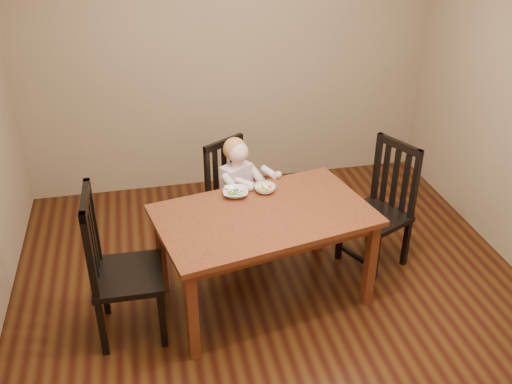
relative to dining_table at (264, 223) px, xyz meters
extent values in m
cube|color=#41240D|center=(0.09, -0.07, -0.66)|extent=(4.00, 4.00, 0.01)
cube|color=#937A5D|center=(0.09, 1.93, 0.69)|extent=(4.00, 0.01, 2.70)
cube|color=#937A5D|center=(0.09, -2.07, 0.69)|extent=(4.00, 0.01, 2.70)
cube|color=#4D2112|center=(0.00, 0.00, 0.07)|extent=(1.65, 1.18, 0.04)
cube|color=#4D2112|center=(0.00, 0.00, 0.01)|extent=(1.51, 1.04, 0.08)
cube|color=#4D2112|center=(-0.59, -0.51, -0.31)|extent=(0.08, 0.08, 0.71)
cube|color=#4D2112|center=(0.74, -0.24, -0.31)|extent=(0.08, 0.08, 0.71)
cube|color=#4D2112|center=(-0.74, 0.24, -0.31)|extent=(0.08, 0.08, 0.71)
cube|color=#4D2112|center=(0.59, 0.51, -0.31)|extent=(0.08, 0.08, 0.71)
cube|color=black|center=(-0.06, 0.67, -0.26)|extent=(0.56, 0.56, 0.04)
cube|color=black|center=(0.00, 0.91, -0.47)|extent=(0.05, 0.05, 0.39)
cube|color=black|center=(-0.30, 0.73, -0.47)|extent=(0.05, 0.05, 0.39)
cube|color=black|center=(0.18, 0.62, -0.47)|extent=(0.05, 0.05, 0.39)
cube|color=black|center=(-0.12, 0.43, -0.47)|extent=(0.05, 0.05, 0.39)
cube|color=black|center=(0.00, 0.91, 0.03)|extent=(0.05, 0.05, 0.54)
cube|color=black|center=(-0.30, 0.73, 0.03)|extent=(0.05, 0.05, 0.54)
cube|color=black|center=(-0.15, 0.82, 0.27)|extent=(0.36, 0.24, 0.06)
cube|color=black|center=(-0.07, 0.87, 0.00)|extent=(0.05, 0.04, 0.46)
cube|color=black|center=(-0.15, 0.82, 0.00)|extent=(0.05, 0.04, 0.46)
cube|color=black|center=(-0.23, 0.77, 0.00)|extent=(0.05, 0.04, 0.46)
cube|color=black|center=(-0.97, -0.15, -0.19)|extent=(0.47, 0.49, 0.04)
cube|color=black|center=(-1.17, 0.06, -0.44)|extent=(0.04, 0.04, 0.45)
cube|color=black|center=(-1.17, -0.35, -0.44)|extent=(0.04, 0.04, 0.45)
cube|color=black|center=(-0.77, 0.05, -0.44)|extent=(0.04, 0.04, 0.45)
cube|color=black|center=(-0.78, -0.36, -0.44)|extent=(0.04, 0.04, 0.45)
cube|color=black|center=(-1.17, 0.06, 0.14)|extent=(0.04, 0.04, 0.62)
cube|color=black|center=(-1.17, -0.35, 0.14)|extent=(0.04, 0.04, 0.62)
cube|color=black|center=(-1.17, -0.15, 0.42)|extent=(0.05, 0.46, 0.07)
cube|color=black|center=(-1.17, -0.04, 0.11)|extent=(0.02, 0.05, 0.54)
cube|color=black|center=(-1.17, -0.15, 0.11)|extent=(0.02, 0.05, 0.54)
cube|color=black|center=(-1.17, -0.26, 0.11)|extent=(0.02, 0.05, 0.54)
cube|color=black|center=(0.98, 0.25, -0.22)|extent=(0.58, 0.59, 0.04)
cube|color=black|center=(1.23, 0.15, -0.45)|extent=(0.05, 0.05, 0.42)
cube|color=black|center=(1.06, 0.51, -0.45)|extent=(0.05, 0.05, 0.42)
cube|color=black|center=(0.89, 0.00, -0.45)|extent=(0.05, 0.05, 0.42)
cube|color=black|center=(0.73, 0.35, -0.45)|extent=(0.05, 0.05, 0.42)
cube|color=black|center=(1.23, 0.15, 0.09)|extent=(0.05, 0.05, 0.58)
cube|color=black|center=(1.06, 0.51, 0.09)|extent=(0.05, 0.05, 0.58)
cube|color=black|center=(1.14, 0.33, 0.35)|extent=(0.21, 0.40, 0.06)
cube|color=black|center=(1.19, 0.24, 0.06)|extent=(0.04, 0.05, 0.50)
cube|color=black|center=(1.14, 0.33, 0.06)|extent=(0.04, 0.05, 0.50)
cube|color=black|center=(1.10, 0.42, 0.06)|extent=(0.04, 0.05, 0.50)
imported|color=white|center=(-0.15, 0.29, 0.11)|extent=(0.22, 0.22, 0.05)
imported|color=white|center=(0.07, 0.30, 0.11)|extent=(0.18, 0.18, 0.05)
cube|color=silver|center=(-0.19, 0.26, 0.14)|extent=(0.13, 0.07, 0.05)
cube|color=silver|center=(-0.19, 0.26, 0.12)|extent=(0.05, 0.04, 0.01)
camera|label=1|loc=(-0.78, -3.33, 2.20)|focal=40.00mm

